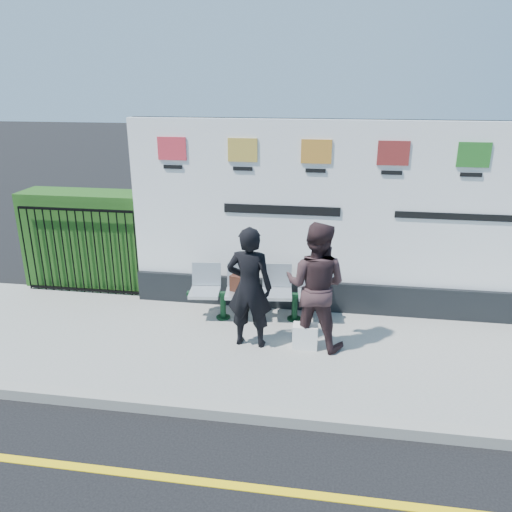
{
  "coord_description": "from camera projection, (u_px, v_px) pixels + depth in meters",
  "views": [
    {
      "loc": [
        -0.34,
        -3.68,
        3.67
      ],
      "look_at": [
        -1.38,
        3.06,
        1.25
      ],
      "focal_mm": 35.0,
      "sensor_mm": 36.0,
      "label": 1
    }
  ],
  "objects": [
    {
      "name": "ground",
      "position": [
        353.0,
        500.0,
        4.6
      ],
      "size": [
        80.0,
        80.0,
        0.0
      ],
      "primitive_type": "plane",
      "color": "black"
    },
    {
      "name": "pavement",
      "position": [
        348.0,
        355.0,
        6.91
      ],
      "size": [
        14.0,
        3.0,
        0.12
      ],
      "primitive_type": "cube",
      "color": "gray",
      "rests_on": "ground"
    },
    {
      "name": "kerb",
      "position": [
        351.0,
        424.0,
        5.51
      ],
      "size": [
        14.0,
        0.18,
        0.14
      ],
      "primitive_type": "cube",
      "color": "gray",
      "rests_on": "ground"
    },
    {
      "name": "yellow_line",
      "position": [
        353.0,
        500.0,
        4.6
      ],
      "size": [
        14.0,
        0.1,
        0.01
      ],
      "primitive_type": "cube",
      "color": "yellow",
      "rests_on": "ground"
    },
    {
      "name": "billboard",
      "position": [
        385.0,
        235.0,
        7.64
      ],
      "size": [
        8.0,
        0.3,
        3.0
      ],
      "color": "black",
      "rests_on": "pavement"
    },
    {
      "name": "hedge",
      "position": [
        91.0,
        239.0,
        8.94
      ],
      "size": [
        2.35,
        0.7,
        1.7
      ],
      "primitive_type": "cube",
      "color": "#204C16",
      "rests_on": "pavement"
    },
    {
      "name": "railing",
      "position": [
        80.0,
        251.0,
        8.55
      ],
      "size": [
        2.05,
        0.06,
        1.54
      ],
      "primitive_type": null,
      "color": "black",
      "rests_on": "pavement"
    },
    {
      "name": "bench",
      "position": [
        259.0,
        305.0,
        7.76
      ],
      "size": [
        2.18,
        0.79,
        0.46
      ],
      "primitive_type": null,
      "rotation": [
        0.0,
        0.0,
        0.11
      ],
      "color": "silver",
      "rests_on": "pavement"
    },
    {
      "name": "woman_left",
      "position": [
        249.0,
        288.0,
        6.81
      ],
      "size": [
        0.65,
        0.44,
        1.73
      ],
      "primitive_type": "imported",
      "rotation": [
        0.0,
        0.0,
        3.1
      ],
      "color": "black",
      "rests_on": "pavement"
    },
    {
      "name": "woman_right",
      "position": [
        316.0,
        286.0,
        6.79
      ],
      "size": [
        1.01,
        0.87,
        1.8
      ],
      "primitive_type": "imported",
      "rotation": [
        0.0,
        0.0,
        2.9
      ],
      "color": "#332123",
      "rests_on": "pavement"
    },
    {
      "name": "handbag_brown",
      "position": [
        241.0,
        284.0,
        7.66
      ],
      "size": [
        0.35,
        0.23,
        0.25
      ],
      "primitive_type": "cube",
      "rotation": [
        0.0,
        0.0,
        -0.32
      ],
      "color": "#33170E",
      "rests_on": "bench"
    },
    {
      "name": "carrier_bag_white",
      "position": [
        305.0,
        336.0,
        6.94
      ],
      "size": [
        0.34,
        0.21,
        0.34
      ],
      "primitive_type": "cube",
      "color": "silver",
      "rests_on": "pavement"
    }
  ]
}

